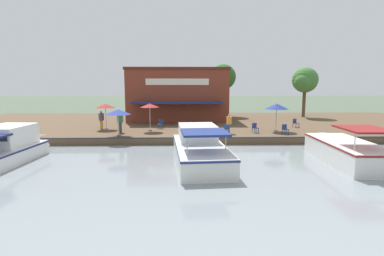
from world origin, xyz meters
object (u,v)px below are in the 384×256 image
Objects in this scene: cafe_chair_under_first_umbrella at (285,129)px; cafe_chair_back_row_seat at (160,124)px; cafe_chair_facing_river at (296,123)px; person_mid_patio at (101,118)px; person_at_quay_edge at (229,121)px; cafe_chair_beside_entrance at (255,127)px; cafe_chair_far_corner_seat at (227,129)px; motorboat_second_along at (6,149)px; patio_umbrella_by_entrance at (118,112)px; motorboat_mid_row at (198,147)px; waterfront_restaurant at (178,94)px; person_near_entrance at (120,119)px; cafe_chair_mid_patio at (186,128)px; patio_umbrella_mid_patio_right at (277,106)px; patio_umbrella_near_quay_edge at (150,106)px; tree_behind_restaurant at (305,81)px; patio_umbrella_back_row at (105,106)px; motorboat_outer_channel at (341,149)px; tree_downstream_bank at (222,78)px.

cafe_chair_back_row_seat is at bearing -109.02° from cafe_chair_under_first_umbrella.
person_mid_patio reaches higher than cafe_chair_facing_river.
cafe_chair_beside_entrance is at bearing 97.47° from person_at_quay_edge.
cafe_chair_far_corner_seat is at bearing -24.11° from person_at_quay_edge.
cafe_chair_facing_river is at bearing 119.72° from cafe_chair_far_corner_seat.
cafe_chair_facing_river is at bearing 116.33° from motorboat_second_along.
patio_umbrella_by_entrance is 0.24× the size of motorboat_mid_row.
waterfront_restaurant is 6.44× the size of person_near_entrance.
cafe_chair_mid_patio is (0.49, -6.08, 0.00)m from cafe_chair_beside_entrance.
person_at_quay_edge is (1.16, -4.47, -1.21)m from patio_umbrella_mid_patio_right.
cafe_chair_mid_patio and cafe_chair_back_row_seat have the same top height.
cafe_chair_beside_entrance is 0.09× the size of motorboat_mid_row.
cafe_chair_back_row_seat is at bearing -100.35° from patio_umbrella_mid_patio_right.
cafe_chair_far_corner_seat is at bearing 72.77° from person_mid_patio.
patio_umbrella_near_quay_edge is 9.72m from motorboat_mid_row.
cafe_chair_mid_patio is (11.20, 0.92, -2.59)m from waterfront_restaurant.
tree_behind_restaurant is (-10.20, 23.49, 3.63)m from person_mid_patio.
waterfront_restaurant is at bearing -159.58° from cafe_chair_far_corner_seat.
patio_umbrella_near_quay_edge is at bearing -102.45° from person_at_quay_edge.
cafe_chair_facing_river is 16.99m from person_near_entrance.
patio_umbrella_back_row is 1.09× the size of patio_umbrella_by_entrance.
patio_umbrella_near_quay_edge is at bearing -58.30° from tree_behind_restaurant.
cafe_chair_far_corner_seat is (0.49, 3.43, 0.00)m from cafe_chair_mid_patio.
cafe_chair_under_first_umbrella is 10.02m from motorboat_mid_row.
tree_behind_restaurant reaches higher than cafe_chair_under_first_umbrella.
patio_umbrella_near_quay_edge is at bearing -117.73° from cafe_chair_mid_patio.
patio_umbrella_mid_patio_right is 16.41m from person_mid_patio.
patio_umbrella_back_row reaches higher than motorboat_outer_channel.
cafe_chair_mid_patio is 12.14m from motorboat_outer_channel.
cafe_chair_back_row_seat is (7.91, -1.55, -2.59)m from waterfront_restaurant.
person_near_entrance is 1.08× the size of person_at_quay_edge.
motorboat_second_along is at bearing -33.50° from person_near_entrance.
person_at_quay_edge is (-1.03, 9.33, -0.94)m from patio_umbrella_by_entrance.
cafe_chair_far_corner_seat is (11.69, 4.35, -2.59)m from waterfront_restaurant.
tree_downstream_bank is at bearing -167.61° from cafe_chair_under_first_umbrella.
cafe_chair_facing_river is (-0.78, 18.53, -1.74)m from patio_umbrella_back_row.
patio_umbrella_near_quay_edge is at bearing -27.60° from cafe_chair_back_row_seat.
motorboat_mid_row is at bearing -36.07° from tree_behind_restaurant.
motorboat_second_along is at bearing -35.83° from tree_downstream_bank.
patio_umbrella_back_row is at bearing 79.88° from person_mid_patio.
waterfront_restaurant reaches higher than cafe_chair_beside_entrance.
person_near_entrance is 17.62m from motorboat_outer_channel.
cafe_chair_beside_entrance is at bearing 110.21° from cafe_chair_far_corner_seat.
tree_behind_restaurant is at bearing 138.97° from cafe_chair_far_corner_seat.
motorboat_mid_row is at bearing 91.32° from motorboat_second_along.
waterfront_restaurant reaches higher than motorboat_outer_channel.
person_mid_patio is at bearing -87.87° from cafe_chair_back_row_seat.
motorboat_mid_row is (7.36, -5.35, -0.22)m from cafe_chair_beside_entrance.
person_near_entrance reaches higher than person_mid_patio.
patio_umbrella_near_quay_edge is 0.33× the size of motorboat_second_along.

